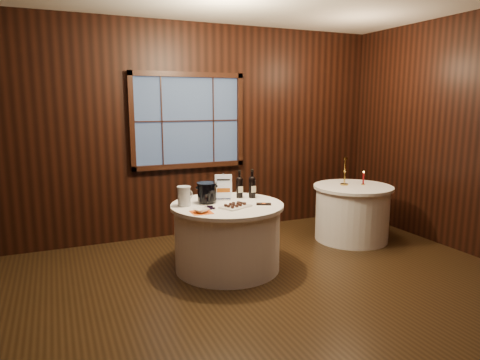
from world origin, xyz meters
name	(u,v)px	position (x,y,z in m)	size (l,w,h in m)	color
ground	(267,305)	(0.00, 0.00, 0.00)	(6.00, 6.00, 0.00)	black
back_wall	(188,128)	(0.00, 2.48, 1.54)	(6.00, 0.10, 3.00)	black
main_table	(227,236)	(0.00, 1.00, 0.39)	(1.28, 1.28, 0.77)	white
side_table	(352,212)	(2.00, 1.30, 0.39)	(1.08, 1.08, 0.77)	white
sign_stand	(224,191)	(0.03, 1.19, 0.88)	(0.19, 0.15, 0.32)	silver
port_bottle_left	(240,186)	(0.26, 1.24, 0.92)	(0.08, 0.08, 0.34)	black
port_bottle_right	(252,185)	(0.39, 1.17, 0.92)	(0.08, 0.08, 0.35)	black
ice_bucket	(207,192)	(-0.19, 1.14, 0.89)	(0.23, 0.23, 0.24)	black
chocolate_plate	(236,206)	(0.02, 0.81, 0.79)	(0.38, 0.32, 0.05)	white
chocolate_box	(264,204)	(0.36, 0.80, 0.78)	(0.17, 0.08, 0.01)	black
grape_bunch	(210,207)	(-0.26, 0.85, 0.79)	(0.17, 0.10, 0.04)	black
glass_pitcher	(184,196)	(-0.47, 1.11, 0.88)	(0.20, 0.15, 0.22)	silver
orange_napkin	(201,212)	(-0.39, 0.75, 0.77)	(0.22, 0.22, 0.00)	#E15612
cracker_bowl	(201,210)	(-0.39, 0.75, 0.79)	(0.16, 0.16, 0.04)	white
brass_candlestick	(345,175)	(1.92, 1.39, 0.91)	(0.11, 0.11, 0.39)	gold
red_candle	(363,179)	(2.17, 1.30, 0.85)	(0.05, 0.05, 0.20)	gold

